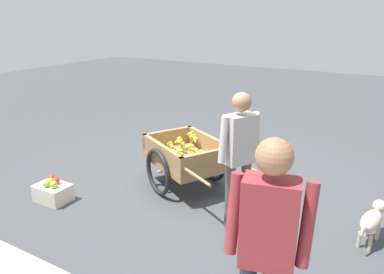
{
  "coord_description": "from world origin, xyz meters",
  "views": [
    {
      "loc": [
        -2.32,
        4.07,
        2.33
      ],
      "look_at": [
        0.06,
        -0.0,
        0.75
      ],
      "focal_mm": 34.85,
      "sensor_mm": 36.0,
      "label": 1
    }
  ],
  "objects_px": {
    "apple_crate": "(53,191)",
    "vendor_person": "(240,149)",
    "dog": "(372,219)",
    "cyclist_person": "(268,240)",
    "fruit_cart": "(186,157)"
  },
  "relations": [
    {
      "from": "apple_crate",
      "to": "vendor_person",
      "type": "bearing_deg",
      "value": -163.39
    },
    {
      "from": "dog",
      "to": "apple_crate",
      "type": "distance_m",
      "value": 3.81
    },
    {
      "from": "dog",
      "to": "cyclist_person",
      "type": "bearing_deg",
      "value": 75.92
    },
    {
      "from": "vendor_person",
      "to": "apple_crate",
      "type": "relative_size",
      "value": 3.52
    },
    {
      "from": "cyclist_person",
      "to": "dog",
      "type": "distance_m",
      "value": 2.16
    },
    {
      "from": "fruit_cart",
      "to": "cyclist_person",
      "type": "bearing_deg",
      "value": 131.48
    },
    {
      "from": "cyclist_person",
      "to": "dog",
      "type": "xyz_separation_m",
      "value": [
        -0.49,
        -1.97,
        -0.73
      ]
    },
    {
      "from": "cyclist_person",
      "to": "dog",
      "type": "relative_size",
      "value": 2.49
    },
    {
      "from": "fruit_cart",
      "to": "cyclist_person",
      "type": "relative_size",
      "value": 1.09
    },
    {
      "from": "vendor_person",
      "to": "cyclist_person",
      "type": "bearing_deg",
      "value": 118.86
    },
    {
      "from": "fruit_cart",
      "to": "apple_crate",
      "type": "distance_m",
      "value": 1.8
    },
    {
      "from": "fruit_cart",
      "to": "vendor_person",
      "type": "xyz_separation_m",
      "value": [
        -1.01,
        0.55,
        0.48
      ]
    },
    {
      "from": "fruit_cart",
      "to": "dog",
      "type": "relative_size",
      "value": 2.72
    },
    {
      "from": "fruit_cart",
      "to": "cyclist_person",
      "type": "height_order",
      "value": "cyclist_person"
    },
    {
      "from": "cyclist_person",
      "to": "apple_crate",
      "type": "distance_m",
      "value": 3.4
    }
  ]
}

